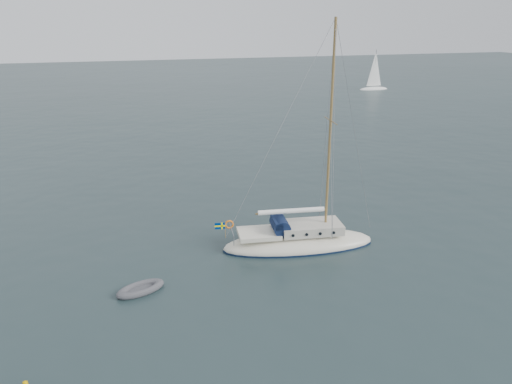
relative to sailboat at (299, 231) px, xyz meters
name	(u,v)px	position (x,y,z in m)	size (l,w,h in m)	color
ground	(268,258)	(-2.39, -1.04, -1.10)	(300.00, 300.00, 0.00)	black
sailboat	(299,231)	(0.00, 0.00, 0.00)	(10.17, 3.04, 14.49)	beige
dinghy	(141,289)	(-10.09, -2.78, -0.93)	(2.69, 1.21, 0.39)	#505155
distant_yacht_b	(375,72)	(40.66, 63.26, 2.42)	(6.20, 3.31, 8.22)	white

